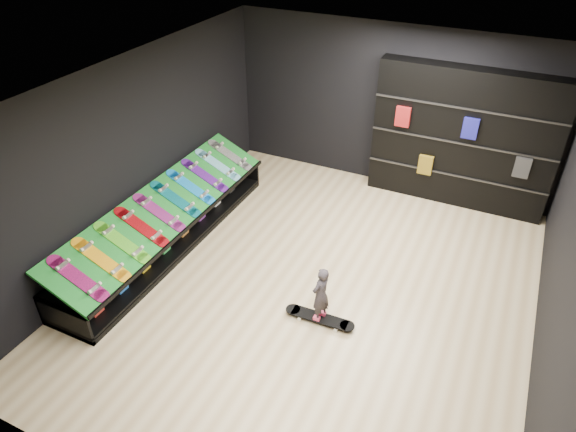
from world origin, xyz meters
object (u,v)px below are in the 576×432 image
at_px(floor_skateboard, 320,319).
at_px(back_shelving, 463,139).
at_px(display_rack, 168,230).
at_px(child, 320,303).

bearing_deg(floor_skateboard, back_shelving, 73.49).
bearing_deg(display_rack, floor_skateboard, -11.59).
height_order(back_shelving, child, back_shelving).
xyz_separation_m(back_shelving, child, (-1.00, -3.91, -0.90)).
height_order(display_rack, child, child).
height_order(display_rack, floor_skateboard, display_rack).
bearing_deg(floor_skateboard, display_rack, 166.28).
xyz_separation_m(display_rack, child, (2.90, -0.59, 0.09)).
bearing_deg(child, floor_skateboard, 180.00).
bearing_deg(back_shelving, floor_skateboard, -104.38).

